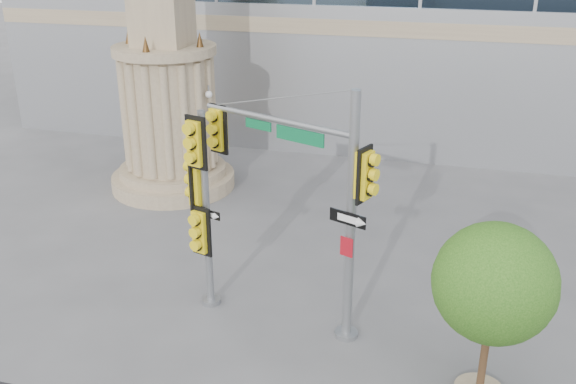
# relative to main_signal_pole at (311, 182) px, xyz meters

# --- Properties ---
(ground) EXTENTS (120.00, 120.00, 0.00)m
(ground) POSITION_rel_main_signal_pole_xyz_m (-0.78, -1.89, -3.59)
(ground) COLOR #545456
(ground) RESTS_ON ground
(monument) EXTENTS (4.40, 4.40, 16.60)m
(monument) POSITION_rel_main_signal_pole_xyz_m (-6.78, 7.11, 1.93)
(monument) COLOR gray
(monument) RESTS_ON ground
(main_signal_pole) EXTENTS (4.27, 2.02, 5.79)m
(main_signal_pole) POSITION_rel_main_signal_pole_xyz_m (0.00, 0.00, 0.00)
(main_signal_pole) COLOR slate
(main_signal_pole) RESTS_ON ground
(secondary_signal_pole) EXTENTS (0.86, 0.79, 4.99)m
(secondary_signal_pole) POSITION_rel_main_signal_pole_xyz_m (-2.65, 0.02, -0.66)
(secondary_signal_pole) COLOR slate
(secondary_signal_pole) RESTS_ON ground
(street_tree) EXTENTS (2.40, 2.34, 3.74)m
(street_tree) POSITION_rel_main_signal_pole_xyz_m (3.98, -1.61, -1.13)
(street_tree) COLOR gray
(street_tree) RESTS_ON ground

